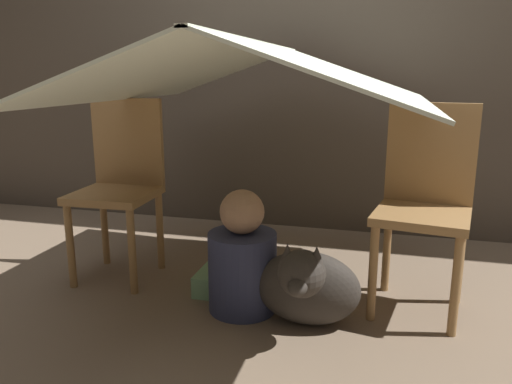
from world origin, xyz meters
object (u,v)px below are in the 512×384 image
at_px(chair_left, 120,180).
at_px(chair_right, 425,199).
at_px(person_front, 242,261).
at_px(dog, 306,285).

distance_m(chair_left, chair_right, 1.44).
xyz_separation_m(chair_right, person_front, (-0.74, -0.24, -0.26)).
height_order(chair_right, dog, chair_right).
relative_size(chair_left, person_front, 1.65).
bearing_deg(chair_left, person_front, -21.28).
bearing_deg(chair_right, dog, -133.74).
distance_m(chair_right, dog, 0.63).
bearing_deg(person_front, chair_left, 160.77).
xyz_separation_m(chair_left, person_front, (0.70, -0.24, -0.26)).
distance_m(chair_left, dog, 1.09).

